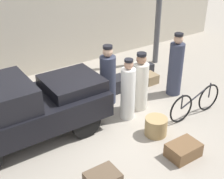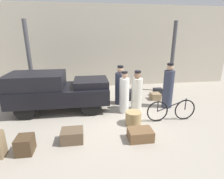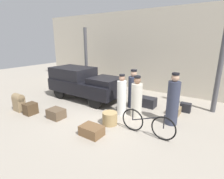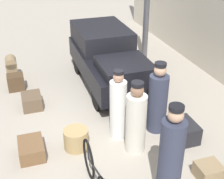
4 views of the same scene
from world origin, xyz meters
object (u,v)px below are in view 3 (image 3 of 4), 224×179
Objects in this scene: truck at (83,82)px; conductor_in_dark_uniform at (173,101)px; suitcase_black_upright at (148,102)px; trunk_barrel_dark at (19,102)px; porter_with_bicycle at (122,96)px; trunk_large_brown at (174,111)px; wicker_basket at (110,118)px; porter_lifting_near_truck at (133,91)px; trunk_umber_medium at (185,107)px; suitcase_tan_flat at (56,114)px; bicycle at (147,124)px; trunk_wicker_pale at (92,131)px; porter_carrying_trunk at (137,98)px; suitcase_small_leather at (30,109)px.

truck is 4.52m from conductor_in_dark_uniform.
trunk_barrel_dark reaches higher than suitcase_black_upright.
conductor_in_dark_uniform is at bearing 8.10° from porter_with_bicycle.
porter_with_bicycle is 2.22m from trunk_large_brown.
wicker_basket reaches higher than trunk_large_brown.
porter_lifting_near_truck reaches higher than suitcase_black_upright.
porter_lifting_near_truck is 4.08× the size of trunk_umber_medium.
porter_with_bicycle reaches higher than suitcase_tan_flat.
trunk_umber_medium is 0.89× the size of trunk_large_brown.
trunk_barrel_dark is (-5.23, -1.20, 0.01)m from bicycle.
porter_with_bicycle is at bearing 29.62° from trunk_barrel_dark.
porter_with_bicycle is 2.74m from trunk_umber_medium.
trunk_umber_medium is at bearing 33.29° from trunk_barrel_dark.
trunk_wicker_pale is (0.05, -2.85, -0.60)m from porter_lifting_near_truck.
porter_lifting_near_truck reaches higher than trunk_large_brown.
suitcase_tan_flat is (-3.36, -0.80, -0.21)m from bicycle.
wicker_basket is 2.74m from trunk_large_brown.
trunk_barrel_dark is at bearing -167.88° from suitcase_tan_flat.
trunk_barrel_dark is 3.82m from trunk_wicker_pale.
truck is 2.23× the size of porter_lifting_near_truck.
conductor_in_dark_uniform reaches higher than porter_lifting_near_truck.
porter_with_bicycle reaches higher than bicycle.
trunk_large_brown is (4.38, 0.60, -0.71)m from truck.
trunk_umber_medium reaches higher than trunk_large_brown.
suitcase_tan_flat is at bearing -141.25° from trunk_large_brown.
suitcase_tan_flat is at bearing -159.39° from wicker_basket.
porter_lifting_near_truck is at bearing 125.94° from porter_carrying_trunk.
suitcase_tan_flat is at bearing -72.36° from truck.
suitcase_black_upright is (-0.94, 2.28, -0.18)m from bicycle.
trunk_wicker_pale is (-1.83, -2.19, -0.69)m from conductor_in_dark_uniform.
suitcase_tan_flat is at bearing 12.12° from trunk_barrel_dark.
suitcase_black_upright is 4.95m from suitcase_small_leather.
suitcase_black_upright is 1.00× the size of trunk_wicker_pale.
porter_lifting_near_truck is (-0.09, 1.91, 0.54)m from wicker_basket.
porter_lifting_near_truck reaches higher than suitcase_small_leather.
porter_with_bicycle is 0.88× the size of conductor_in_dark_uniform.
truck is at bearing -166.89° from trunk_umber_medium.
porter_lifting_near_truck is (-1.88, 0.66, -0.08)m from conductor_in_dark_uniform.
truck is at bearing -172.24° from trunk_large_brown.
trunk_barrel_dark is (-4.29, -2.32, -0.33)m from porter_carrying_trunk.
trunk_umber_medium is 0.59× the size of suitcase_black_upright.
truck is 2.99m from trunk_barrel_dark.
trunk_barrel_dark reaches higher than trunk_umber_medium.
bicycle is 1.34m from conductor_in_dark_uniform.
porter_with_bicycle is 4.31m from trunk_barrel_dark.
porter_lifting_near_truck is 2.74× the size of suitcase_tan_flat.
suitcase_small_leather is (-3.58, -3.42, 0.02)m from suitcase_black_upright.
trunk_large_brown is at bearing 31.11° from trunk_barrel_dark.
porter_carrying_trunk is 0.91m from porter_lifting_near_truck.
wicker_basket is 2.38m from suitcase_black_upright.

